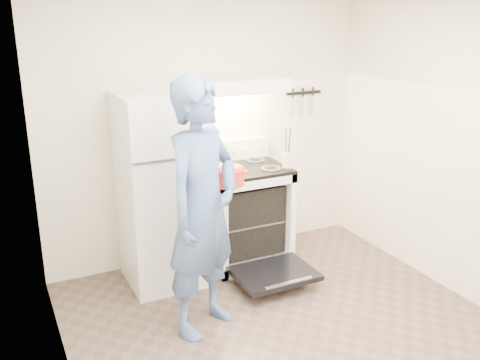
{
  "coord_description": "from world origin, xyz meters",
  "views": [
    {
      "loc": [
        -1.9,
        -2.82,
        2.36
      ],
      "look_at": [
        -0.05,
        1.0,
        1.0
      ],
      "focal_mm": 40.0,
      "sensor_mm": 36.0,
      "label": 1
    }
  ],
  "objects_px": {
    "stove_body": "(245,216)",
    "dutch_oven": "(227,177)",
    "tea_kettle": "(214,154)",
    "refrigerator": "(163,190)",
    "person": "(203,209)"
  },
  "relations": [
    {
      "from": "stove_body",
      "to": "dutch_oven",
      "type": "relative_size",
      "value": 2.66
    },
    {
      "from": "tea_kettle",
      "to": "stove_body",
      "type": "bearing_deg",
      "value": -14.06
    },
    {
      "from": "stove_body",
      "to": "tea_kettle",
      "type": "relative_size",
      "value": 3.19
    },
    {
      "from": "refrigerator",
      "to": "person",
      "type": "xyz_separation_m",
      "value": [
        0.02,
        -0.87,
        0.12
      ]
    },
    {
      "from": "refrigerator",
      "to": "dutch_oven",
      "type": "xyz_separation_m",
      "value": [
        0.37,
        -0.54,
        0.23
      ]
    },
    {
      "from": "refrigerator",
      "to": "tea_kettle",
      "type": "height_order",
      "value": "refrigerator"
    },
    {
      "from": "tea_kettle",
      "to": "person",
      "type": "xyz_separation_m",
      "value": [
        -0.51,
        -0.97,
        -0.13
      ]
    },
    {
      "from": "person",
      "to": "dutch_oven",
      "type": "bearing_deg",
      "value": 13.07
    },
    {
      "from": "person",
      "to": "refrigerator",
      "type": "bearing_deg",
      "value": 61.13
    },
    {
      "from": "stove_body",
      "to": "person",
      "type": "height_order",
      "value": "person"
    },
    {
      "from": "tea_kettle",
      "to": "person",
      "type": "bearing_deg",
      "value": -117.66
    },
    {
      "from": "refrigerator",
      "to": "tea_kettle",
      "type": "xyz_separation_m",
      "value": [
        0.53,
        0.1,
        0.24
      ]
    },
    {
      "from": "tea_kettle",
      "to": "dutch_oven",
      "type": "distance_m",
      "value": 0.66
    },
    {
      "from": "refrigerator",
      "to": "dutch_oven",
      "type": "relative_size",
      "value": 4.91
    },
    {
      "from": "refrigerator",
      "to": "dutch_oven",
      "type": "distance_m",
      "value": 0.69
    }
  ]
}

